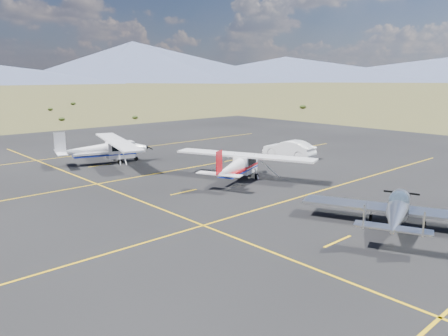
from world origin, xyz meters
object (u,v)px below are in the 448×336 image
aircraft_plain (104,149)px  sedan (289,149)px  aircraft_cessna (239,165)px  aircraft_low_wing (398,209)px

aircraft_plain → sedan: 15.63m
aircraft_cessna → sedan: (9.29, 3.24, -0.37)m
aircraft_low_wing → aircraft_plain: bearing=73.8°
aircraft_plain → aircraft_cessna: bearing=-55.4°
aircraft_low_wing → aircraft_plain: aircraft_plain is taller
aircraft_plain → sedan: bearing=-16.3°
aircraft_plain → sedan: size_ratio=2.37×
aircraft_low_wing → sedan: size_ratio=1.94×
aircraft_cessna → aircraft_plain: bearing=85.8°
aircraft_cessna → sedan: bearing=-3.6°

